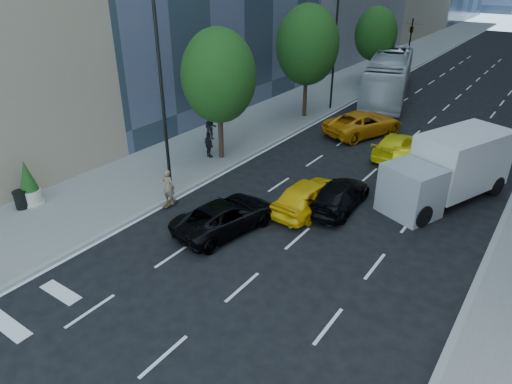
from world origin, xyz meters
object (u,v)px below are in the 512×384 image
Objects in this scene: city_bus at (388,77)px; trash_can at (21,200)px; box_truck at (449,169)px; black_sedan_lincoln at (225,216)px; skateboarder at (169,189)px; planter_shrub at (29,184)px; black_sedan_mercedes at (339,195)px.

city_bus is 15.82× the size of trash_can.
box_truck is at bearing -76.20° from city_bus.
box_truck is at bearing -119.02° from black_sedan_lincoln.
city_bus reaches higher than black_sedan_lincoln.
skateboarder is at bearing 8.30° from black_sedan_lincoln.
trash_can is at bearing -90.00° from planter_shrub.
planter_shrub is (-5.40, -3.85, 0.32)m from skateboarder.
black_sedan_mercedes is 2.05× the size of planter_shrub.
box_truck is (9.19, -16.50, -0.18)m from city_bus.
black_sedan_mercedes is at bearing 36.04° from trash_can.
box_truck is (10.72, 8.29, 0.79)m from skateboarder.
planter_shrub is at bearing -120.93° from box_truck.
city_bus is at bearing -99.67° from skateboarder.
skateboarder is 0.13× the size of city_bus.
skateboarder is 2.11× the size of trash_can.
city_bus is at bearing -74.21° from black_sedan_lincoln.
black_sedan_lincoln is 5.80× the size of trash_can.
planter_shrub is (0.00, 0.55, 0.64)m from trash_can.
city_bus is 29.47m from planter_shrub.
planter_shrub reaches higher than trash_can.
trash_can is 0.84m from planter_shrub.
black_sedan_mercedes is 5.56m from box_truck.
black_sedan_mercedes is 15.09m from trash_can.
skateboarder is 3.61m from black_sedan_lincoln.
skateboarder is at bearing 39.14° from trash_can.
skateboarder is 6.64m from planter_shrub.
planter_shrub is (-16.12, -12.14, -0.47)m from box_truck.
black_sedan_mercedes is 14.78m from planter_shrub.
city_bus is 1.82× the size of box_truck.
box_truck is 3.27× the size of planter_shrub.
skateboarder is 6.97m from trash_can.
black_sedan_lincoln is at bearing 22.22° from planter_shrub.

